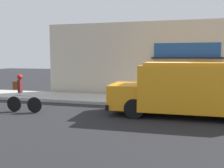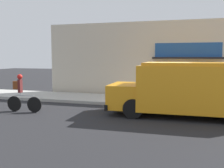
# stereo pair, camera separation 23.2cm
# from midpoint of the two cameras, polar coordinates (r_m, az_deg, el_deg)

# --- Properties ---
(ground_plane) EXTENTS (70.00, 70.00, 0.00)m
(ground_plane) POSITION_cam_midpoint_polar(r_m,az_deg,el_deg) (12.57, 11.32, -5.24)
(ground_plane) COLOR #232326
(sidewalk) EXTENTS (28.00, 2.79, 0.15)m
(sidewalk) POSITION_cam_midpoint_polar(r_m,az_deg,el_deg) (13.92, 11.91, -3.84)
(sidewalk) COLOR #ADAAA3
(sidewalk) RESTS_ON ground_plane
(storefront) EXTENTS (15.08, 0.79, 4.47)m
(storefront) POSITION_cam_midpoint_polar(r_m,az_deg,el_deg) (15.48, 12.79, 5.17)
(storefront) COLOR beige
(storefront) RESTS_ON ground_plane
(school_bus) EXTENTS (5.95, 2.67, 2.19)m
(school_bus) POSITION_cam_midpoint_polar(r_m,az_deg,el_deg) (10.98, 16.95, -0.95)
(school_bus) COLOR orange
(school_bus) RESTS_ON ground_plane
(cyclist) EXTENTS (1.66, 0.23, 1.66)m
(cyclist) POSITION_cam_midpoint_polar(r_m,az_deg,el_deg) (12.11, -18.59, -1.94)
(cyclist) COLOR black
(cyclist) RESTS_ON ground_plane
(trash_bin) EXTENTS (0.53, 0.53, 0.86)m
(trash_bin) POSITION_cam_midpoint_polar(r_m,az_deg,el_deg) (13.89, 16.96, -1.87)
(trash_bin) COLOR slate
(trash_bin) RESTS_ON sidewalk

